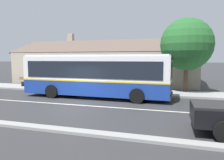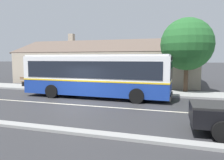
# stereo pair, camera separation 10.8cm
# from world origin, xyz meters

# --- Properties ---
(ground_plane) EXTENTS (300.00, 300.00, 0.00)m
(ground_plane) POSITION_xyz_m (0.00, 0.00, 0.00)
(ground_plane) COLOR #2D2D30
(sidewalk_far) EXTENTS (60.00, 3.00, 0.15)m
(sidewalk_far) POSITION_xyz_m (0.00, 6.00, 0.07)
(sidewalk_far) COLOR gray
(sidewalk_far) RESTS_ON ground
(curb_near) EXTENTS (60.00, 0.50, 0.12)m
(curb_near) POSITION_xyz_m (0.00, -4.75, 0.06)
(curb_near) COLOR gray
(curb_near) RESTS_ON ground
(lane_divider_stripe) EXTENTS (60.00, 0.16, 0.01)m
(lane_divider_stripe) POSITION_xyz_m (0.00, 0.00, 0.00)
(lane_divider_stripe) COLOR beige
(lane_divider_stripe) RESTS_ON ground
(community_building) EXTENTS (21.72, 10.34, 6.32)m
(community_building) POSITION_xyz_m (-2.21, 14.17, 1.91)
(community_building) COLOR tan
(community_building) RESTS_ON ground
(transit_bus) EXTENTS (11.13, 2.87, 3.23)m
(transit_bus) POSITION_xyz_m (0.45, 2.90, 1.73)
(transit_bus) COLOR navy
(transit_bus) RESTS_ON ground
(bench_by_building) EXTENTS (1.73, 0.51, 0.94)m
(bench_by_building) POSITION_xyz_m (-7.94, 5.86, 0.57)
(bench_by_building) COLOR brown
(bench_by_building) RESTS_ON sidewalk_far
(street_tree_primary) EXTENTS (4.38, 4.38, 6.32)m
(street_tree_primary) POSITION_xyz_m (6.98, 7.14, 4.12)
(street_tree_primary) COLOR #4C3828
(street_tree_primary) RESTS_ON ground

